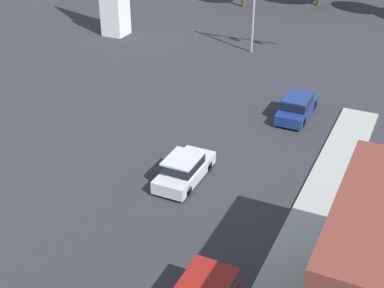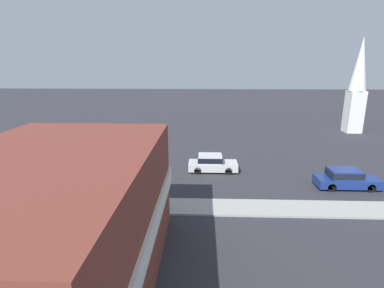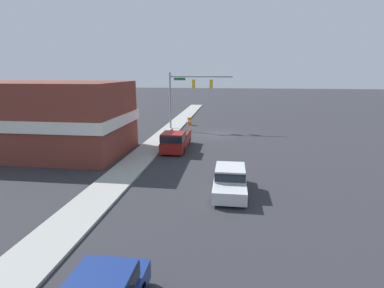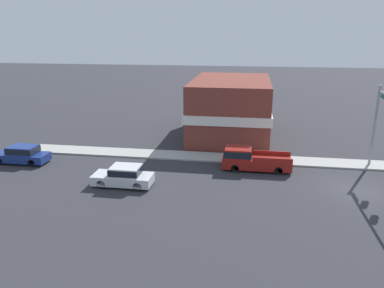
# 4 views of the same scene
# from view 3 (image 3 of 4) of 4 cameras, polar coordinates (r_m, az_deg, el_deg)

# --- Properties ---
(ground_plane) EXTENTS (200.00, 200.00, 0.00)m
(ground_plane) POSITION_cam_3_polar(r_m,az_deg,el_deg) (34.55, 4.57, 1.84)
(ground_plane) COLOR #2D2D33
(sidewalk_curb) EXTENTS (2.40, 60.00, 0.14)m
(sidewalk_curb) POSITION_cam_3_polar(r_m,az_deg,el_deg) (35.28, -4.72, 2.20)
(sidewalk_curb) COLOR #9E9E99
(sidewalk_curb) RESTS_ON ground
(near_signal_assembly) EXTENTS (7.64, 0.49, 6.95)m
(near_signal_assembly) POSITION_cam_3_polar(r_m,az_deg,el_deg) (36.82, -0.54, 10.53)
(near_signal_assembly) COLOR gray
(near_signal_assembly) RESTS_ON ground
(car_lead) EXTENTS (1.87, 4.47, 1.56)m
(car_lead) POSITION_cam_3_polar(r_m,az_deg,el_deg) (17.98, 7.23, -6.73)
(car_lead) COLOR black
(car_lead) RESTS_ON ground
(pickup_truck_parked) EXTENTS (2.01, 5.67, 1.84)m
(pickup_truck_parked) POSITION_cam_3_polar(r_m,az_deg,el_deg) (27.34, -3.18, 0.66)
(pickup_truck_parked) COLOR black
(pickup_truck_parked) RESTS_ON ground
(construction_barrel) EXTENTS (0.54, 0.54, 1.04)m
(construction_barrel) POSITION_cam_3_polar(r_m,az_deg,el_deg) (40.45, -0.52, 4.37)
(construction_barrel) COLOR orange
(construction_barrel) RESTS_ON ground
(corner_brick_building) EXTENTS (13.48, 8.50, 6.20)m
(corner_brick_building) POSITION_cam_3_polar(r_m,az_deg,el_deg) (28.82, -25.61, 4.44)
(corner_brick_building) COLOR brown
(corner_brick_building) RESTS_ON ground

